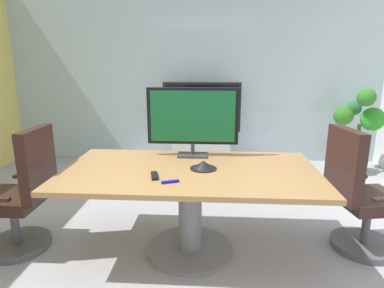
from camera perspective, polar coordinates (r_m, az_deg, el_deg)
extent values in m
plane|color=#99999E|center=(2.94, -3.51, -19.28)|extent=(7.07, 7.07, 0.00)
cube|color=#9EB2B7|center=(5.44, 0.24, 12.79)|extent=(6.07, 0.10, 2.97)
cube|color=olive|center=(2.73, -0.34, -4.75)|extent=(2.10, 1.14, 0.04)
cylinder|color=slate|center=(2.87, -0.33, -11.88)|extent=(0.20, 0.20, 0.71)
cylinder|color=slate|center=(3.04, -0.32, -17.68)|extent=(0.76, 0.76, 0.03)
cylinder|color=#4C4C51|center=(3.44, -27.97, -15.14)|extent=(0.56, 0.56, 0.06)
cylinder|color=#4C4C51|center=(3.34, -28.39, -11.97)|extent=(0.07, 0.07, 0.36)
cube|color=black|center=(3.26, -28.85, -8.47)|extent=(0.48, 0.48, 0.10)
cube|color=black|center=(3.02, -25.24, -3.12)|extent=(0.09, 0.46, 0.60)
cube|color=black|center=(3.42, -26.53, -5.05)|extent=(0.28, 0.05, 0.03)
cylinder|color=#4C4C51|center=(3.42, 27.61, -15.24)|extent=(0.56, 0.56, 0.06)
cylinder|color=#4C4C51|center=(3.33, 28.03, -12.06)|extent=(0.07, 0.07, 0.36)
cube|color=black|center=(3.24, 28.48, -8.55)|extent=(0.55, 0.55, 0.10)
cube|color=black|center=(2.99, 24.94, -3.24)|extent=(0.17, 0.46, 0.60)
cube|color=black|center=(3.39, 26.01, -5.12)|extent=(0.28, 0.10, 0.03)
cube|color=#333338|center=(3.09, 0.11, -1.93)|extent=(0.28, 0.18, 0.02)
cylinder|color=#333338|center=(3.07, 0.11, -0.89)|extent=(0.04, 0.04, 0.10)
cube|color=black|center=(3.02, 0.13, 4.86)|extent=(0.84, 0.04, 0.52)
cube|color=#14592D|center=(3.00, 0.10, 4.80)|extent=(0.77, 0.01, 0.47)
cube|color=#B7BABC|center=(5.26, 1.66, -0.62)|extent=(0.90, 0.36, 0.55)
cube|color=black|center=(5.11, 1.70, 6.43)|extent=(1.20, 0.06, 0.76)
cube|color=black|center=(5.08, 1.69, 6.38)|extent=(1.12, 0.01, 0.69)
cylinder|color=brown|center=(5.44, 26.42, -3.01)|extent=(0.34, 0.34, 0.30)
cylinder|color=brown|center=(5.35, 26.85, 0.78)|extent=(0.05, 0.05, 0.44)
sphere|color=#298523|center=(5.34, 28.89, 3.81)|extent=(0.33, 0.33, 0.33)
sphere|color=#256635|center=(5.43, 26.34, 5.65)|extent=(0.21, 0.21, 0.21)
sphere|color=#2C6F1D|center=(5.21, 24.81, 4.51)|extent=(0.28, 0.28, 0.28)
sphere|color=#2C7025|center=(5.14, 28.03, 7.18)|extent=(0.26, 0.26, 0.26)
cone|color=black|center=(2.71, 1.99, -3.64)|extent=(0.19, 0.19, 0.07)
cylinder|color=black|center=(2.72, 1.99, -4.26)|extent=(0.22, 0.22, 0.01)
cube|color=black|center=(2.55, -6.53, -5.50)|extent=(0.09, 0.18, 0.02)
cube|color=#1919A5|center=(2.42, -3.81, -6.56)|extent=(0.13, 0.07, 0.02)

